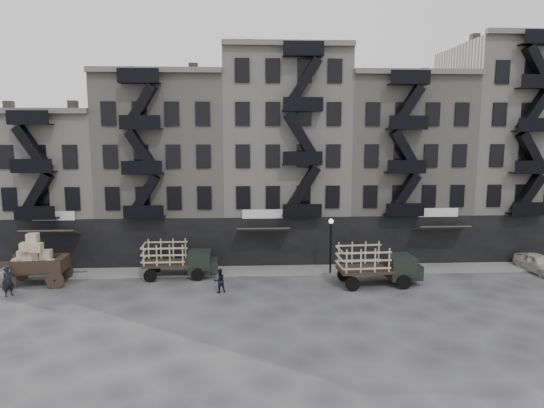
{
  "coord_description": "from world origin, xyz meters",
  "views": [
    {
      "loc": [
        -3.23,
        -32.37,
        10.7
      ],
      "look_at": [
        -1.31,
        4.0,
        5.22
      ],
      "focal_mm": 32.0,
      "sensor_mm": 36.0,
      "label": 1
    }
  ],
  "objects_px": {
    "car_east": "(538,263)",
    "pedestrian_west": "(8,281)",
    "wagon": "(34,256)",
    "stake_truck_east": "(377,262)",
    "pedestrian_mid": "(220,281)",
    "stake_truck_west": "(178,257)"
  },
  "relations": [
    {
      "from": "wagon",
      "to": "pedestrian_mid",
      "type": "height_order",
      "value": "wagon"
    },
    {
      "from": "stake_truck_west",
      "to": "pedestrian_mid",
      "type": "bearing_deg",
      "value": -49.42
    },
    {
      "from": "car_east",
      "to": "pedestrian_west",
      "type": "xyz_separation_m",
      "value": [
        -37.84,
        -3.43,
        0.28
      ]
    },
    {
      "from": "wagon",
      "to": "car_east",
      "type": "xyz_separation_m",
      "value": [
        37.12,
        1.08,
        -1.36
      ]
    },
    {
      "from": "stake_truck_west",
      "to": "car_east",
      "type": "bearing_deg",
      "value": -1.73
    },
    {
      "from": "pedestrian_west",
      "to": "pedestrian_mid",
      "type": "distance_m",
      "value": 13.75
    },
    {
      "from": "car_east",
      "to": "pedestrian_mid",
      "type": "distance_m",
      "value": 24.34
    },
    {
      "from": "wagon",
      "to": "car_east",
      "type": "bearing_deg",
      "value": -1.44
    },
    {
      "from": "stake_truck_west",
      "to": "pedestrian_west",
      "type": "bearing_deg",
      "value": -162.46
    },
    {
      "from": "stake_truck_east",
      "to": "pedestrian_west",
      "type": "relative_size",
      "value": 2.95
    },
    {
      "from": "wagon",
      "to": "pedestrian_mid",
      "type": "bearing_deg",
      "value": -13.34
    },
    {
      "from": "pedestrian_west",
      "to": "stake_truck_west",
      "type": "bearing_deg",
      "value": -33.1
    },
    {
      "from": "stake_truck_east",
      "to": "pedestrian_mid",
      "type": "relative_size",
      "value": 3.62
    },
    {
      "from": "wagon",
      "to": "pedestrian_west",
      "type": "xyz_separation_m",
      "value": [
        -0.72,
        -2.35,
        -1.08
      ]
    },
    {
      "from": "pedestrian_west",
      "to": "pedestrian_mid",
      "type": "relative_size",
      "value": 1.23
    },
    {
      "from": "car_east",
      "to": "pedestrian_west",
      "type": "distance_m",
      "value": 38.0
    },
    {
      "from": "wagon",
      "to": "car_east",
      "type": "distance_m",
      "value": 37.16
    },
    {
      "from": "wagon",
      "to": "pedestrian_mid",
      "type": "distance_m",
      "value": 13.3
    },
    {
      "from": "pedestrian_west",
      "to": "car_east",
      "type": "bearing_deg",
      "value": -46.84
    },
    {
      "from": "pedestrian_west",
      "to": "stake_truck_east",
      "type": "bearing_deg",
      "value": -49.68
    },
    {
      "from": "stake_truck_east",
      "to": "pedestrian_mid",
      "type": "height_order",
      "value": "stake_truck_east"
    },
    {
      "from": "car_east",
      "to": "pedestrian_mid",
      "type": "xyz_separation_m",
      "value": [
        -24.09,
        -3.43,
        0.1
      ]
    }
  ]
}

